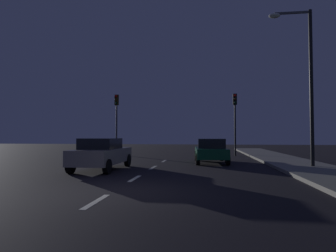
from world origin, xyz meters
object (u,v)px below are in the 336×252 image
object	(u,v)px
street_lamp_right	(305,73)
car_adjacent_lane	(102,154)
traffic_signal_left	(117,113)
traffic_signal_right	(235,112)
car_stopped_ahead	(211,151)

from	to	relation	value
street_lamp_right	car_adjacent_lane	bearing A→B (deg)	-170.75
traffic_signal_left	traffic_signal_right	bearing A→B (deg)	-0.00
traffic_signal_right	traffic_signal_left	bearing A→B (deg)	180.00
traffic_signal_left	traffic_signal_right	xyz separation A→B (m)	(9.97, -0.00, -0.07)
car_stopped_ahead	street_lamp_right	world-z (taller)	street_lamp_right
car_stopped_ahead	traffic_signal_left	bearing A→B (deg)	141.36
traffic_signal_left	traffic_signal_right	distance (m)	9.97
traffic_signal_left	street_lamp_right	xyz separation A→B (m)	(12.45, -8.94, 1.08)
traffic_signal_right	car_stopped_ahead	size ratio (longest dim) A/B	1.22
car_stopped_ahead	street_lamp_right	bearing A→B (deg)	-29.96
traffic_signal_left	traffic_signal_right	size ratio (longest dim) A/B	1.02
traffic_signal_left	traffic_signal_right	world-z (taller)	traffic_signal_left
traffic_signal_right	car_adjacent_lane	size ratio (longest dim) A/B	1.18
traffic_signal_right	car_stopped_ahead	bearing A→B (deg)	-108.22
car_adjacent_lane	street_lamp_right	size ratio (longest dim) A/B	0.54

